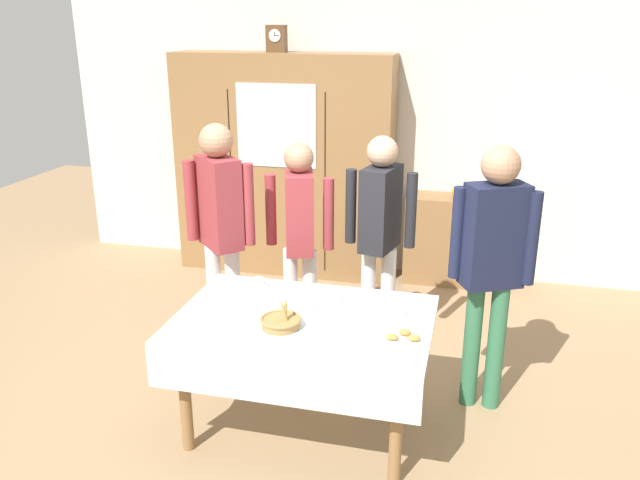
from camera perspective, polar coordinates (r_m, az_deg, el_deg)
The scene contains 21 objects.
ground_plane at distance 4.38m, azimuth -0.66°, elevation -14.72°, with size 12.00×12.00×0.00m, color #997A56.
back_wall at distance 6.33m, azimuth 5.48°, elevation 9.20°, with size 6.40×0.10×2.70m, color silver.
dining_table at distance 3.85m, azimuth -1.59°, elevation -8.53°, with size 1.51×1.03×0.76m.
wall_cabinet at distance 6.30m, azimuth -3.19°, elevation 6.57°, with size 2.11×0.46×2.13m.
mantel_clock at distance 6.16m, azimuth -3.88°, elevation 17.39°, with size 0.18×0.11×0.24m.
bookshelf_low at distance 6.25m, azimuth 12.07°, elevation -0.05°, with size 0.98×0.35×0.85m.
book_stack at distance 6.12m, azimuth 12.37°, elevation 4.03°, with size 0.17×0.21×0.07m.
tea_cup_mid_left at distance 3.85m, azimuth 7.10°, elevation -6.45°, with size 0.13×0.13×0.06m.
tea_cup_back_edge at distance 4.24m, azimuth -5.44°, elevation -3.85°, with size 0.13×0.13×0.06m.
tea_cup_far_right at distance 4.00m, azimuth 1.45°, elevation -5.28°, with size 0.13×0.13×0.06m.
tea_cup_far_left at distance 3.95m, azimuth -5.66°, elevation -5.68°, with size 0.13×0.13×0.06m.
tea_cup_center at distance 3.71m, azimuth 3.61°, elevation -7.36°, with size 0.13×0.13×0.06m.
tea_cup_near_right at distance 3.91m, azimuth -0.75°, elevation -5.82°, with size 0.13×0.13×0.06m.
bread_basket at distance 3.71m, azimuth -3.49°, elevation -7.24°, with size 0.24×0.24×0.16m.
pastry_plate at distance 3.59m, azimuth 7.39°, elevation -8.75°, with size 0.28×0.28×0.05m.
spoon_mid_right at distance 4.09m, azimuth -8.40°, elevation -5.27°, with size 0.12×0.02×0.01m.
spoon_front_edge at distance 3.78m, azimuth -8.32°, elevation -7.41°, with size 0.12×0.02×0.01m.
person_beside_shelf at distance 4.72m, azimuth 5.35°, elevation 1.43°, with size 0.52×0.40×1.66m.
person_by_cabinet at distance 4.08m, azimuth 15.05°, elevation -1.18°, with size 0.52×0.34×1.74m.
person_near_right_end at distance 4.65m, azimuth -8.85°, elevation 1.92°, with size 0.52×0.39×1.76m.
person_behind_table_right at distance 4.75m, azimuth -1.83°, elevation 1.13°, with size 0.52×0.40×1.60m.
Camera 1 is at (0.93, -3.51, 2.45)m, focal length 36.09 mm.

